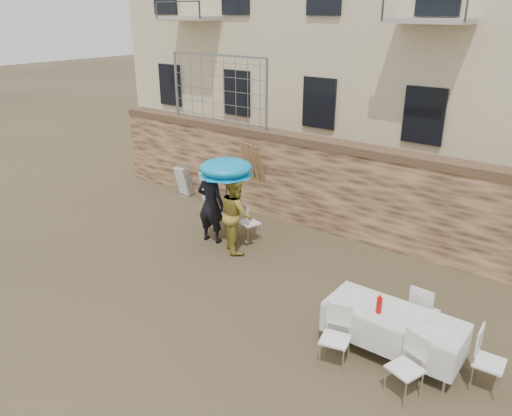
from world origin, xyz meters
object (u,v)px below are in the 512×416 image
Objects in this scene: chair_stack_left at (187,180)px; woman_dress at (236,214)px; table_chair_side at (490,361)px; man_suit at (211,204)px; couple_chair_right at (249,222)px; table_chair_front_left at (335,338)px; table_chair_back at (424,310)px; couple_chair_left at (227,215)px; umbrella at (226,170)px; chair_stack_right at (210,186)px; banquet_table at (394,315)px; soda_bottle at (379,305)px; table_chair_front_right at (405,367)px.

woman_dress is at bearing -29.35° from chair_stack_left.
woman_dress reaches higher than table_chair_side.
man_suit reaches higher than couple_chair_right.
man_suit is 1.94× the size of couple_chair_right.
table_chair_back is at bearing 49.04° from table_chair_front_left.
couple_chair_left is 1.04× the size of chair_stack_left.
couple_chair_left is 1.00× the size of couple_chair_right.
woman_dress reaches higher than table_chair_front_left.
table_chair_front_left is at bearing 138.41° from couple_chair_left.
table_chair_side is at bearing -13.21° from umbrella.
chair_stack_right is (-7.10, 2.58, -0.02)m from table_chair_back.
chair_stack_right is at bearing -16.52° from table_chair_back.
woman_dress is (0.75, 0.00, -0.06)m from man_suit.
table_chair_front_left reaches higher than banquet_table.
umbrella is 5.03m from banquet_table.
umbrella is 1.98× the size of table_chair_side.
table_chair_front_left is 2.17m from table_chair_side.
soda_bottle is at bearing 146.19° from couple_chair_left.
umbrella reaches higher than soda_bottle.
couple_chair_right is 1.04× the size of chair_stack_left.
woman_dress is 0.67m from couple_chair_right.
woman_dress is at bearing 174.75° from table_chair_front_right.
table_chair_front_left is 1.74m from table_chair_back.
table_chair_side is 1.04× the size of chair_stack_right.
banquet_table is at bearing -23.42° from chair_stack_left.
banquet_table is 2.19× the size of table_chair_side.
couple_chair_left and table_chair_front_right have the same top height.
table_chair_front_left is 1.10m from table_chair_front_right.
table_chair_side is (5.78, -1.88, 0.00)m from couple_chair_right.
soda_bottle is 0.27× the size of table_chair_side.
umbrella is 1.98× the size of table_chair_front_right.
table_chair_back is at bearing 57.13° from table_chair_side.
table_chair_front_right is at bearing -167.52° from woman_dress.
chair_stack_right is (-6.90, 3.38, -0.27)m from banquet_table.
table_chair_back is (5.28, -0.63, -0.45)m from man_suit.
table_chair_front_right is at bearing 130.75° from table_chair_side.
couple_chair_left is at bearing 156.45° from soda_bottle.
banquet_table is at bearing 172.69° from couple_chair_right.
banquet_table is at bearing 79.40° from table_chair_back.
man_suit is at bearing 177.70° from table_chair_front_right.
umbrella is at bearing -30.68° from chair_stack_left.
woman_dress is at bearing -4.45° from table_chair_back.
soda_bottle is at bearing -164.15° from woman_dress.
woman_dress is 1.88× the size of chair_stack_right.
table_chair_side is at bearing 153.59° from couple_chair_left.
chair_stack_left is at bearing -37.50° from couple_chair_left.
woman_dress is 1.00m from umbrella.
man_suit reaches higher than soda_bottle.
table_chair_front_right is (0.70, -0.60, -0.43)m from soda_bottle.
table_chair_side is at bearing 62.38° from table_chair_front_right.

